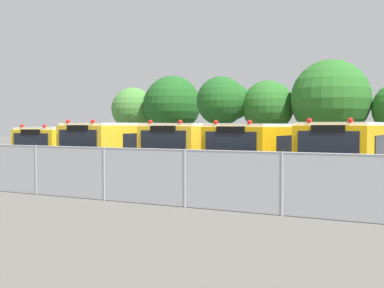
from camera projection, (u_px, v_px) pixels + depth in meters
name	position (u px, v px, depth m)	size (l,w,h in m)	color
ground_plane	(210.00, 178.00, 24.08)	(160.00, 160.00, 0.00)	#595651
school_bus_0	(97.00, 147.00, 27.34)	(2.68, 10.01, 2.56)	yellow
school_bus_1	(148.00, 146.00, 25.56)	(2.51, 11.07, 2.75)	yellow
school_bus_2	(213.00, 148.00, 24.18)	(2.64, 9.60, 2.73)	yellow
school_bus_3	(277.00, 150.00, 22.24)	(2.76, 9.98, 2.71)	#EAA80C
school_bus_4	(359.00, 151.00, 20.78)	(2.64, 10.65, 2.76)	#EAA80C
tree_0	(134.00, 110.00, 40.38)	(3.56, 3.41, 5.52)	#4C3823
tree_1	(170.00, 104.00, 38.16)	(4.65, 4.28, 6.21)	#4C3823
tree_2	(224.00, 102.00, 33.80)	(3.60, 3.31, 5.78)	#4C3823
tree_3	(266.00, 106.00, 33.23)	(3.57, 3.42, 5.45)	#4C3823
tree_4	(332.00, 99.00, 31.39)	(4.95, 4.95, 6.59)	#4C3823
chainlink_fence	(104.00, 173.00, 16.83)	(18.46, 0.07, 1.79)	#9EA0A3
traffic_cone	(20.00, 180.00, 20.67)	(0.39, 0.39, 0.51)	#EA5914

